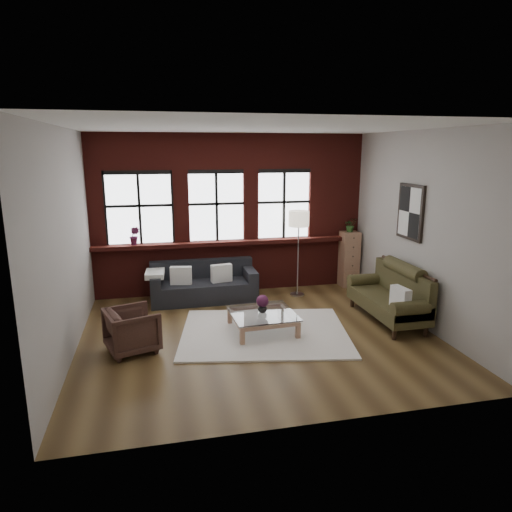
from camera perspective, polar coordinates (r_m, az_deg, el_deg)
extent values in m
plane|color=#4E381C|center=(7.39, 0.26, -9.81)|extent=(5.50, 5.50, 0.00)
plane|color=white|center=(6.81, 0.29, 15.83)|extent=(5.50, 5.50, 0.00)
plane|color=#A4A099|center=(9.34, -3.16, 5.26)|extent=(5.50, 0.00, 5.50)
plane|color=#A4A099|center=(4.58, 7.28, -3.22)|extent=(5.50, 0.00, 5.50)
plane|color=#A4A099|center=(6.86, -22.72, 1.36)|extent=(0.00, 5.00, 5.00)
plane|color=#A4A099|center=(7.99, 19.92, 3.13)|extent=(0.00, 5.00, 5.00)
cube|color=#5D1B16|center=(9.29, -2.96, 1.71)|extent=(5.50, 0.30, 0.08)
cube|color=white|center=(7.44, 1.06, -9.51)|extent=(2.96, 2.51, 0.03)
cube|color=white|center=(8.75, -9.36, -2.42)|extent=(0.42, 0.21, 0.34)
cube|color=white|center=(8.83, -4.34, -2.15)|extent=(0.42, 0.21, 0.34)
cube|color=white|center=(7.60, 17.61, -5.00)|extent=(0.18, 0.39, 0.34)
imported|color=#3B241D|center=(6.95, -15.22, -8.94)|extent=(0.89, 0.87, 0.64)
imported|color=#B2B2B2|center=(7.36, 0.81, -6.50)|extent=(0.18, 0.18, 0.16)
sphere|color=#5E2047|center=(7.32, 0.81, -5.64)|extent=(0.20, 0.20, 0.20)
cube|color=#A27458|center=(9.99, 11.53, -0.36)|extent=(0.36, 0.36, 1.19)
imported|color=#2D5923|center=(9.84, 11.73, 3.82)|extent=(0.29, 0.26, 0.29)
imported|color=#5E2047|center=(9.10, -14.95, 2.47)|extent=(0.25, 0.23, 0.37)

